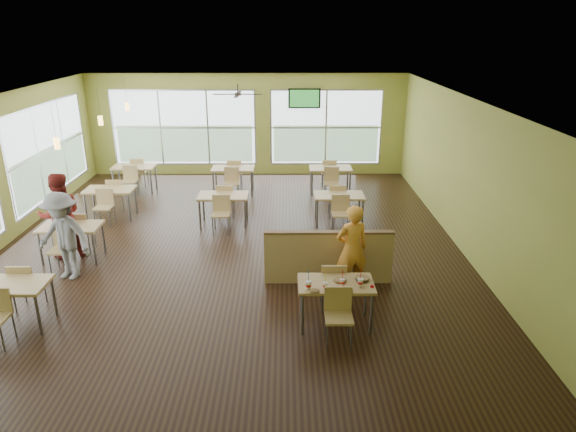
% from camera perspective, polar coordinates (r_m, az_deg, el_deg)
% --- Properties ---
extents(room, '(12.00, 12.04, 3.20)m').
position_cam_1_polar(room, '(10.75, -6.72, 4.18)').
color(room, black).
rests_on(room, ground).
extents(window_bays, '(9.24, 10.24, 2.38)m').
position_cam_1_polar(window_bays, '(14.22, -16.14, 7.02)').
color(window_bays, white).
rests_on(window_bays, room).
extents(main_table, '(1.22, 1.52, 0.87)m').
position_cam_1_polar(main_table, '(8.30, 5.33, -8.11)').
color(main_table, tan).
rests_on(main_table, floor).
extents(half_wall_divider, '(2.40, 0.14, 1.04)m').
position_cam_1_polar(half_wall_divider, '(9.64, 4.50, -4.55)').
color(half_wall_divider, tan).
rests_on(half_wall_divider, floor).
extents(dining_tables, '(6.92, 8.72, 0.87)m').
position_cam_1_polar(dining_tables, '(12.80, -10.43, 2.12)').
color(dining_tables, tan).
rests_on(dining_tables, floor).
extents(pendant_lights, '(0.11, 7.31, 0.86)m').
position_cam_1_polar(pendant_lights, '(11.97, -22.14, 8.71)').
color(pendant_lights, '#2D2119').
rests_on(pendant_lights, ceiling).
extents(ceiling_fan, '(1.25, 1.25, 0.29)m').
position_cam_1_polar(ceiling_fan, '(13.41, -5.60, 13.34)').
color(ceiling_fan, '#2D2119').
rests_on(ceiling_fan, ceiling).
extents(tv_backwall, '(1.00, 0.07, 0.60)m').
position_cam_1_polar(tv_backwall, '(16.30, 1.83, 12.93)').
color(tv_backwall, black).
rests_on(tv_backwall, wall_back).
extents(man_plaid, '(0.69, 0.56, 1.66)m').
position_cam_1_polar(man_plaid, '(9.26, 7.09, -3.67)').
color(man_plaid, orange).
rests_on(man_plaid, floor).
extents(patron_maroon, '(1.06, 0.94, 1.81)m').
position_cam_1_polar(patron_maroon, '(11.56, -23.96, 0.04)').
color(patron_maroon, maroon).
rests_on(patron_maroon, floor).
extents(patron_grey, '(1.26, 0.97, 1.73)m').
position_cam_1_polar(patron_grey, '(10.53, -23.68, -2.06)').
color(patron_grey, slate).
rests_on(patron_grey, floor).
extents(cup_blue, '(0.10, 0.10, 0.36)m').
position_cam_1_polar(cup_blue, '(8.00, 2.28, -7.66)').
color(cup_blue, white).
rests_on(cup_blue, main_table).
extents(cup_yellow, '(0.08, 0.08, 0.30)m').
position_cam_1_polar(cup_yellow, '(8.02, 4.17, -7.71)').
color(cup_yellow, white).
rests_on(cup_yellow, main_table).
extents(cup_red_near, '(0.08, 0.08, 0.30)m').
position_cam_1_polar(cup_red_near, '(8.14, 6.04, -7.31)').
color(cup_red_near, white).
rests_on(cup_red_near, main_table).
extents(cup_red_far, '(0.10, 0.10, 0.35)m').
position_cam_1_polar(cup_red_far, '(8.15, 8.05, -7.30)').
color(cup_red_far, white).
rests_on(cup_red_far, main_table).
extents(food_basket, '(0.24, 0.24, 0.05)m').
position_cam_1_polar(food_basket, '(8.35, 8.24, -6.90)').
color(food_basket, black).
rests_on(food_basket, main_table).
extents(ketchup_cup, '(0.06, 0.06, 0.02)m').
position_cam_1_polar(ketchup_cup, '(8.18, 9.33, -7.73)').
color(ketchup_cup, '#B8010A').
rests_on(ketchup_cup, main_table).
extents(wrapper_left, '(0.18, 0.17, 0.04)m').
position_cam_1_polar(wrapper_left, '(7.95, 2.99, -8.30)').
color(wrapper_left, '#946F47').
rests_on(wrapper_left, main_table).
extents(wrapper_mid, '(0.26, 0.25, 0.05)m').
position_cam_1_polar(wrapper_mid, '(8.28, 5.80, -7.06)').
color(wrapper_mid, '#946F47').
rests_on(wrapper_mid, main_table).
extents(wrapper_right, '(0.18, 0.17, 0.04)m').
position_cam_1_polar(wrapper_right, '(7.99, 6.72, -8.25)').
color(wrapper_right, '#946F47').
rests_on(wrapper_right, main_table).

